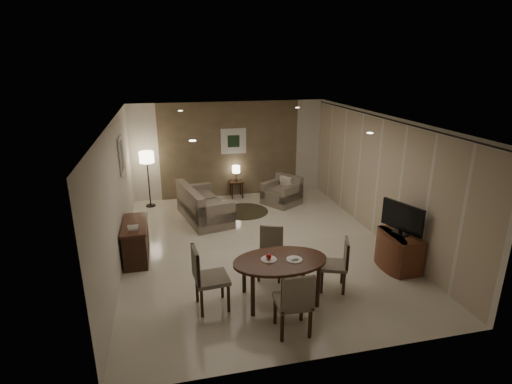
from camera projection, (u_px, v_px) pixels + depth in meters
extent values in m
cube|color=beige|center=(258.00, 246.00, 8.56)|extent=(5.50, 7.00, 0.00)
cube|color=white|center=(258.00, 119.00, 7.70)|extent=(5.50, 7.00, 0.00)
cube|color=#79614B|center=(230.00, 150.00, 11.36)|extent=(5.50, 0.00, 2.70)
cube|color=beige|center=(117.00, 196.00, 7.54)|extent=(0.00, 7.00, 2.70)
cube|color=beige|center=(380.00, 177.00, 8.72)|extent=(0.00, 7.00, 2.70)
cube|color=#79614B|center=(230.00, 150.00, 11.35)|extent=(3.96, 0.03, 2.70)
cylinder|color=black|center=(384.00, 118.00, 8.29)|extent=(0.03, 6.80, 0.03)
cube|color=silver|center=(233.00, 141.00, 11.27)|extent=(0.72, 0.03, 0.72)
cube|color=black|center=(234.00, 141.00, 11.25)|extent=(0.34, 0.01, 0.34)
cube|color=silver|center=(121.00, 156.00, 8.50)|extent=(0.03, 0.60, 0.80)
cube|color=gray|center=(122.00, 155.00, 8.50)|extent=(0.01, 0.46, 0.64)
cylinder|color=white|center=(193.00, 141.00, 5.74)|extent=(0.10, 0.10, 0.01)
cylinder|color=white|center=(370.00, 133.00, 6.34)|extent=(0.10, 0.10, 0.01)
cylinder|color=white|center=(180.00, 111.00, 9.07)|extent=(0.10, 0.10, 0.01)
cylinder|color=white|center=(297.00, 108.00, 9.67)|extent=(0.10, 0.10, 0.01)
cylinder|color=white|center=(269.00, 259.00, 6.43)|extent=(0.26, 0.26, 0.02)
cylinder|color=white|center=(294.00, 260.00, 6.43)|extent=(0.26, 0.26, 0.02)
sphere|color=red|center=(269.00, 256.00, 6.42)|extent=(0.09, 0.09, 0.09)
cube|color=white|center=(294.00, 258.00, 6.42)|extent=(0.12, 0.08, 0.03)
cylinder|color=#39331F|center=(245.00, 211.00, 10.47)|extent=(1.23, 1.23, 0.01)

